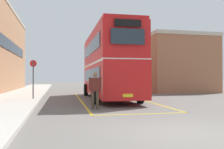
% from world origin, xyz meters
% --- Properties ---
extents(ground_plane, '(135.60, 135.60, 0.00)m').
position_xyz_m(ground_plane, '(0.00, 14.40, 0.00)').
color(ground_plane, '#66605B').
extents(sidewalk_left, '(4.00, 57.60, 0.14)m').
position_xyz_m(sidewalk_left, '(-6.50, 16.80, 0.07)').
color(sidewalk_left, '#B2ADA3').
rests_on(sidewalk_left, ground).
extents(depot_building_right, '(6.93, 16.57, 5.95)m').
position_xyz_m(depot_building_right, '(8.90, 22.87, 2.98)').
color(depot_building_right, '#9E6647').
rests_on(depot_building_right, ground).
extents(double_decker_bus, '(3.06, 10.79, 4.75)m').
position_xyz_m(double_decker_bus, '(0.14, 10.89, 2.51)').
color(double_decker_bus, black).
rests_on(double_decker_bus, ground).
extents(single_deck_bus, '(3.58, 9.38, 3.02)m').
position_xyz_m(single_deck_bus, '(3.59, 27.07, 1.64)').
color(single_deck_bus, black).
rests_on(single_deck_bus, ground).
extents(pedestrian_boarding, '(0.58, 0.33, 1.79)m').
position_xyz_m(pedestrian_boarding, '(-1.67, 5.35, 1.05)').
color(pedestrian_boarding, '#473828').
rests_on(pedestrian_boarding, ground).
extents(bus_stop_sign, '(0.44, 0.12, 2.54)m').
position_xyz_m(bus_stop_sign, '(-4.98, 10.51, 1.67)').
color(bus_stop_sign, '#4C4C51').
rests_on(bus_stop_sign, sidewalk_left).
extents(bay_marking_yellow, '(4.53, 12.82, 0.01)m').
position_xyz_m(bay_marking_yellow, '(0.12, 8.91, 0.00)').
color(bay_marking_yellow, gold).
rests_on(bay_marking_yellow, ground).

